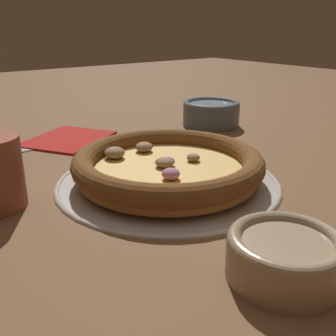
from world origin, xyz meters
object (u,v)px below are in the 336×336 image
Objects in this scene: bowl_near at (285,255)px; bowl_far at (211,113)px; pizza at (168,165)px; fork at (48,144)px; pizza_tray at (168,180)px; napkin at (68,138)px.

bowl_far is at bearing 53.91° from bowl_near.
fork is (-0.07, 0.28, -0.03)m from pizza.
pizza_tray is at bearing 78.15° from bowl_near.
napkin reaches higher than fork.
pizza_tray is 2.57× the size of bowl_far.
fork is at bearing -166.06° from napkin.
bowl_far reaches higher than pizza.
bowl_far is 0.69× the size of fork.
bowl_far is 0.31m from napkin.
pizza is 0.29m from napkin.
pizza is 1.32× the size of napkin.
pizza_tray is at bearing 98.96° from fork.
napkin is (-0.30, 0.08, -0.02)m from bowl_far.
bowl_near is at bearing -126.09° from bowl_far.
pizza_tray reaches higher than fork.
bowl_far is (0.32, 0.44, 0.01)m from bowl_near.
pizza is at bearing 78.22° from bowl_near.
fork is (-0.34, 0.07, -0.03)m from bowl_far.
bowl_near is (-0.05, -0.24, 0.02)m from pizza_tray.
napkin is at bearing 94.87° from pizza.
napkin is at bearing 94.90° from pizza_tray.
fork is at bearing 104.08° from pizza.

